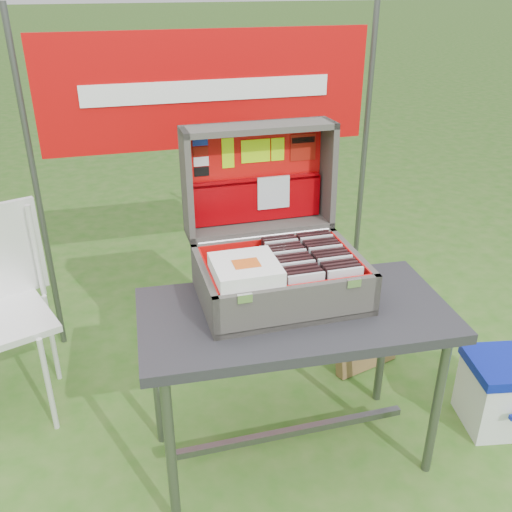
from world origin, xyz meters
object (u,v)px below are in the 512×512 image
object	(u,v)px
cardboard_box	(366,335)
cooler	(509,392)
table	(292,387)
suitcase	(277,220)

from	to	relation	value
cardboard_box	cooler	bearing A→B (deg)	-67.55
table	suitcase	bearing A→B (deg)	102.40
table	suitcase	xyz separation A→B (m)	(-0.02, 0.16, 0.64)
suitcase	cooler	world-z (taller)	suitcase
table	cardboard_box	bearing A→B (deg)	44.19
cardboard_box	suitcase	bearing A→B (deg)	-166.34
suitcase	cardboard_box	distance (m)	1.05
suitcase	cardboard_box	world-z (taller)	suitcase
table	suitcase	size ratio (longest dim) A/B	1.89
table	cooler	bearing A→B (deg)	-0.64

